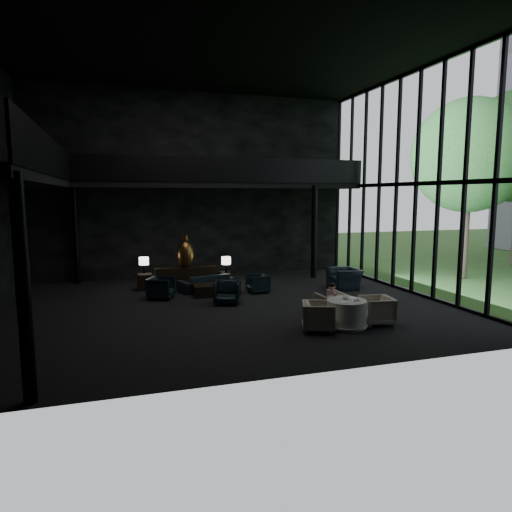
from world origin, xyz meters
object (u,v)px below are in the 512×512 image
object	(u,v)px
dining_chair_east	(377,307)
child	(332,293)
window_armchair	(345,274)
bronze_urn	(185,254)
lounge_armchair_south	(227,290)
console	(186,277)
table_lamp_right	(226,261)
lounge_armchair_east	(258,283)
side_table_left	(145,282)
dining_chair_north	(332,303)
table_lamp_left	(144,262)
dining_table	(346,315)
sofa	(206,279)
lounge_armchair_west	(161,286)
coffee_table	(206,290)
side_table_right	(225,278)
dining_chair_west	(318,313)

from	to	relation	value
dining_chair_east	child	distance (m)	1.34
window_armchair	bronze_urn	bearing A→B (deg)	-108.46
lounge_armchair_south	console	bearing A→B (deg)	124.90
table_lamp_right	window_armchair	distance (m)	4.70
lounge_armchair_east	lounge_armchair_south	world-z (taller)	lounge_armchair_south
side_table_left	lounge_armchair_south	size ratio (longest dim) A/B	0.66
dining_chair_north	dining_chair_east	world-z (taller)	dining_chair_east
table_lamp_left	lounge_armchair_south	xyz separation A→B (m)	(2.46, -3.39, -0.59)
table_lamp_right	dining_table	world-z (taller)	table_lamp_right
sofa	dining_chair_north	world-z (taller)	dining_chair_north
dining_table	table_lamp_right	bearing A→B (deg)	104.55
lounge_armchair_west	dining_table	size ratio (longest dim) A/B	0.74
coffee_table	lounge_armchair_east	bearing A→B (deg)	-1.52
dining_chair_north	console	bearing A→B (deg)	-62.84
lounge_armchair_west	side_table_right	bearing A→B (deg)	-30.48
lounge_armchair_east	lounge_armchair_west	bearing A→B (deg)	-93.18
window_armchair	dining_chair_north	distance (m)	4.41
coffee_table	child	size ratio (longest dim) A/B	1.47
table_lamp_right	lounge_armchair_west	size ratio (longest dim) A/B	0.69
coffee_table	dining_table	distance (m)	5.80
bronze_urn	lounge_armchair_east	distance (m)	3.24
bronze_urn	lounge_armchair_west	distance (m)	2.44
side_table_right	sofa	world-z (taller)	sofa
sofa	table_lamp_right	bearing A→B (deg)	-156.39
lounge_armchair_east	child	world-z (taller)	child
lounge_armchair_west	lounge_armchair_south	distance (m)	2.48
sofa	console	bearing A→B (deg)	-75.12
table_lamp_left	lounge_armchair_west	size ratio (longest dim) A/B	0.68
dining_table	lounge_armchair_south	bearing A→B (deg)	125.01
lounge_armchair_east	dining_chair_north	xyz separation A→B (m)	(1.03, -3.98, 0.08)
side_table_left	dining_chair_north	size ratio (longest dim) A/B	0.71
table_lamp_right	lounge_armchair_east	distance (m)	2.04
coffee_table	child	world-z (taller)	child
side_table_right	dining_table	bearing A→B (deg)	-75.87
console	window_armchair	size ratio (longest dim) A/B	1.79
coffee_table	dining_table	bearing A→B (deg)	-59.81
bronze_urn	child	size ratio (longest dim) A/B	2.07
sofa	lounge_armchair_south	distance (m)	2.39
window_armchair	table_lamp_right	bearing A→B (deg)	-113.32
coffee_table	dining_chair_north	distance (m)	5.01
side_table_right	dining_table	size ratio (longest dim) A/B	0.41
side_table_right	dining_chair_east	bearing A→B (deg)	-68.73
bronze_urn	dining_chair_west	distance (m)	7.50
side_table_right	lounge_armchair_south	xyz separation A→B (m)	(-0.74, -3.41, 0.21)
console	dining_chair_east	size ratio (longest dim) A/B	2.50
dining_table	dining_chair_north	distance (m)	0.99
dining_chair_north	child	size ratio (longest dim) A/B	1.40
child	table_lamp_right	bearing A→B (deg)	-73.49
sofa	coffee_table	world-z (taller)	sofa
dining_table	dining_chair_east	distance (m)	0.97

